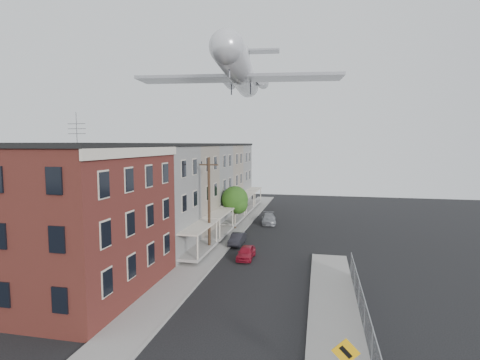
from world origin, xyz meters
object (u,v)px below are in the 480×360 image
object	(u,v)px
airplane	(241,73)
car_near	(246,253)
street_tree	(236,201)
car_far	(269,219)
utility_pole	(209,203)
car_mid	(237,239)

from	to	relation	value
airplane	car_near	bearing A→B (deg)	-75.07
street_tree	car_far	xyz separation A→B (m)	(3.47, 3.86, -2.82)
utility_pole	car_far	world-z (taller)	utility_pole
car_mid	airplane	bearing A→B (deg)	98.67
street_tree	airplane	xyz separation A→B (m)	(1.07, -2.23, 14.56)
car_far	airplane	size ratio (longest dim) A/B	0.18
street_tree	airplane	size ratio (longest dim) A/B	0.21
car_far	street_tree	bearing A→B (deg)	-139.66
utility_pole	street_tree	distance (m)	10.00
car_near	airplane	bearing A→B (deg)	105.13
street_tree	car_mid	size ratio (longest dim) A/B	1.49
car_mid	car_near	bearing A→B (deg)	-67.16
street_tree	car_mid	world-z (taller)	street_tree
street_tree	car_near	bearing A→B (deg)	-72.85
utility_pole	car_mid	xyz separation A→B (m)	(2.00, 3.17, -4.10)
car_mid	airplane	world-z (taller)	airplane
car_far	car_near	bearing A→B (deg)	-97.71
street_tree	airplane	distance (m)	14.77
car_far	airplane	distance (m)	18.58
utility_pole	car_far	distance (m)	14.86
car_near	utility_pole	bearing A→B (deg)	160.90
street_tree	car_mid	bearing A→B (deg)	-76.09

